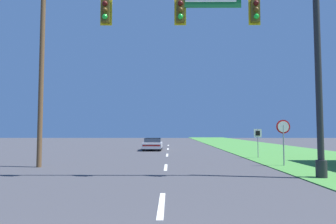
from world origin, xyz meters
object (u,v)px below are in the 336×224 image
stop_sign (283,132)px  route_sign_post (258,137)px  car_ahead (153,144)px  utility_pole_near (42,66)px  signal_mast (253,46)px

stop_sign → route_sign_post: 4.77m
car_ahead → route_sign_post: 12.01m
route_sign_post → utility_pole_near: size_ratio=0.19×
stop_sign → utility_pole_near: (-13.25, -0.46, 3.61)m
car_ahead → stop_sign: stop_sign is taller
signal_mast → stop_sign: signal_mast is taller
car_ahead → route_sign_post: bearing=-48.3°
route_sign_post → stop_sign: bearing=-89.8°
utility_pole_near → route_sign_post: bearing=21.5°
stop_sign → car_ahead: bearing=120.2°
car_ahead → stop_sign: 15.91m
signal_mast → car_ahead: signal_mast is taller
signal_mast → route_sign_post: 10.17m
car_ahead → route_sign_post: size_ratio=2.11×
car_ahead → utility_pole_near: (-5.27, -14.17, 4.87)m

